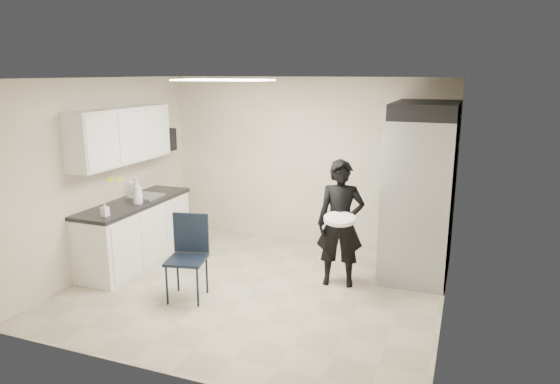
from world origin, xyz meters
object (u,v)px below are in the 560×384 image
at_px(folding_chair, 186,260).
at_px(man_tuxedo, 340,224).
at_px(commercial_fridge, 420,197).
at_px(lower_counter, 136,234).

xyz_separation_m(folding_chair, man_tuxedo, (1.60, 1.07, 0.32)).
bearing_deg(commercial_fridge, man_tuxedo, -138.79).
distance_m(folding_chair, man_tuxedo, 1.95).
bearing_deg(folding_chair, commercial_fridge, 24.24).
height_order(lower_counter, man_tuxedo, man_tuxedo).
bearing_deg(lower_counter, man_tuxedo, 5.92).
xyz_separation_m(lower_counter, folding_chair, (1.30, -0.77, 0.06)).
height_order(commercial_fridge, folding_chair, commercial_fridge).
distance_m(commercial_fridge, man_tuxedo, 1.20).
height_order(lower_counter, commercial_fridge, commercial_fridge).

